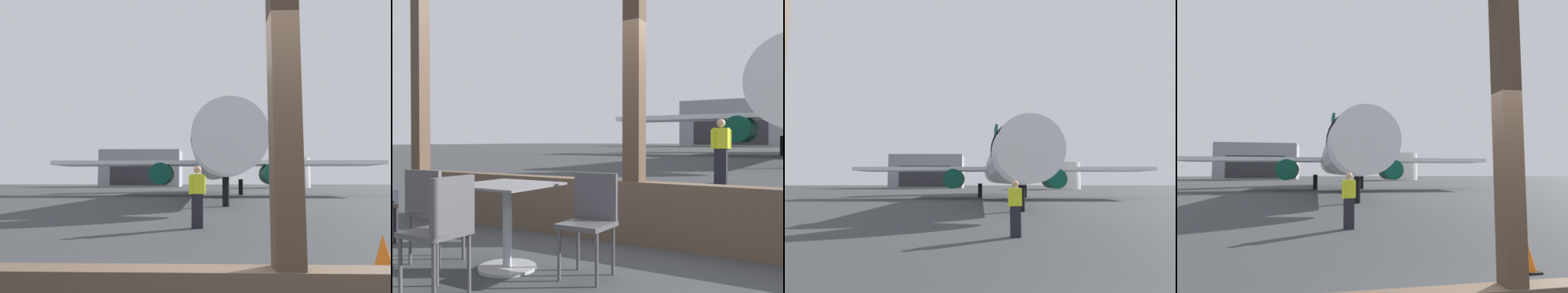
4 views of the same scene
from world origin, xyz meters
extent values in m
cube|color=brown|center=(0.00, 0.00, 0.35)|extent=(7.52, 0.24, 0.70)
cube|color=#4C3828|center=(-3.66, 0.00, 1.81)|extent=(0.20, 0.20, 3.62)
cube|color=#4C3828|center=(0.00, 0.00, 1.81)|extent=(0.20, 0.20, 3.62)
cube|color=slate|center=(-0.56, -1.50, 0.76)|extent=(0.78, 0.78, 0.02)
cylinder|color=#9EA0A5|center=(-0.56, -1.50, 0.38)|extent=(0.08, 0.08, 0.75)
cylinder|color=#9EA0A5|center=(-0.56, -1.50, 0.01)|extent=(0.52, 0.52, 0.03)
cube|color=#4C4C51|center=(-0.56, -2.29, 0.47)|extent=(0.40, 0.40, 0.04)
cube|color=#4C4C51|center=(-0.38, -2.28, 0.70)|extent=(0.06, 0.40, 0.41)
cylinder|color=#4C4C51|center=(-0.72, -2.47, 0.24)|extent=(0.03, 0.03, 0.47)
cylinder|color=#4C4C51|center=(-0.74, -2.13, 0.24)|extent=(0.03, 0.03, 0.47)
cylinder|color=#4C4C51|center=(-0.38, -2.45, 0.24)|extent=(0.03, 0.03, 0.47)
cylinder|color=#4C4C51|center=(-0.40, -2.11, 0.24)|extent=(0.03, 0.03, 0.47)
cube|color=#4C4C51|center=(0.18, -1.34, 0.45)|extent=(0.40, 0.40, 0.04)
cube|color=#4C4C51|center=(0.16, -1.16, 0.67)|extent=(0.40, 0.07, 0.41)
cylinder|color=#4C4C51|center=(0.36, -1.49, 0.22)|extent=(0.03, 0.03, 0.45)
cylinder|color=#4C4C51|center=(0.02, -1.52, 0.22)|extent=(0.03, 0.03, 0.45)
cylinder|color=#4C4C51|center=(0.33, -1.16, 0.22)|extent=(0.03, 0.03, 0.45)
cylinder|color=#4C4C51|center=(-0.01, -1.19, 0.22)|extent=(0.03, 0.03, 0.45)
cube|color=#4C4C51|center=(-1.30, -1.65, 0.47)|extent=(0.40, 0.40, 0.04)
cube|color=#4C4C51|center=(-1.28, -1.83, 0.69)|extent=(0.40, 0.09, 0.40)
cylinder|color=#4C4C51|center=(-1.50, -1.51, 0.24)|extent=(0.03, 0.03, 0.47)
cylinder|color=#4C4C51|center=(-1.16, -1.46, 0.24)|extent=(0.03, 0.03, 0.47)
cylinder|color=#4C4C51|center=(-1.45, -1.84, 0.24)|extent=(0.03, 0.03, 0.47)
cylinder|color=#4C4C51|center=(-1.11, -1.80, 0.24)|extent=(0.03, 0.03, 0.47)
cylinder|color=black|center=(-2.33, -1.39, 0.20)|extent=(0.04, 0.04, 0.40)
cube|color=silver|center=(-7.42, 29.94, 2.99)|extent=(14.11, 4.20, 0.36)
cylinder|color=#0C4C38|center=(-4.45, 28.54, 1.99)|extent=(1.90, 3.20, 1.90)
cylinder|color=black|center=(-1.88, 30.94, 0.76)|extent=(0.44, 0.44, 1.52)
cube|color=black|center=(-0.78, 7.24, 0.47)|extent=(0.32, 0.20, 0.95)
cube|color=yellow|center=(-0.78, 7.24, 1.23)|extent=(0.40, 0.22, 0.55)
sphere|color=tan|center=(-0.78, 7.24, 1.63)|extent=(0.22, 0.22, 0.22)
cylinder|color=yellow|center=(-0.97, 7.09, 1.20)|extent=(0.09, 0.09, 0.52)
cylinder|color=yellow|center=(-0.59, 7.39, 1.20)|extent=(0.09, 0.09, 0.52)
cube|color=gray|center=(-16.30, 84.09, 4.50)|extent=(19.36, 12.07, 9.00)
cube|color=#2D2D33|center=(-16.30, 78.00, 3.15)|extent=(13.55, 0.10, 5.40)
camera|label=1|loc=(-0.57, -2.41, 1.29)|focal=31.33mm
camera|label=2|loc=(2.03, -4.43, 1.16)|focal=39.47mm
camera|label=3|loc=(-1.87, -2.47, 1.69)|focal=28.31mm
camera|label=4|loc=(-1.79, -2.76, 1.73)|focal=29.48mm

